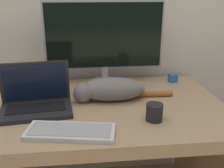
{
  "coord_description": "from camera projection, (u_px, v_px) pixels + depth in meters",
  "views": [
    {
      "loc": [
        -0.01,
        -0.82,
        1.28
      ],
      "look_at": [
        0.11,
        0.36,
        0.85
      ],
      "focal_mm": 42.0,
      "sensor_mm": 36.0,
      "label": 1
    }
  ],
  "objects": [
    {
      "name": "coffee_mug",
      "position": [
        154.0,
        112.0,
        1.15
      ],
      "size": [
        0.07,
        0.07,
        0.08
      ],
      "color": "#232328",
      "rests_on": "desk"
    },
    {
      "name": "external_keyboard",
      "position": [
        71.0,
        132.0,
        1.05
      ],
      "size": [
        0.37,
        0.2,
        0.02
      ],
      "rotation": [
        0.0,
        0.0,
        -0.17
      ],
      "color": "white",
      "rests_on": "desk"
    },
    {
      "name": "small_toy",
      "position": [
        173.0,
        78.0,
        1.64
      ],
      "size": [
        0.05,
        0.05,
        0.05
      ],
      "color": "#2D6BB7",
      "rests_on": "desk"
    },
    {
      "name": "monitor",
      "position": [
        104.0,
        41.0,
        1.51
      ],
      "size": [
        0.69,
        0.19,
        0.49
      ],
      "color": "#B2B2B7",
      "rests_on": "desk"
    },
    {
      "name": "laptop",
      "position": [
        36.0,
        101.0,
        1.25
      ],
      "size": [
        0.35,
        0.25,
        0.23
      ],
      "rotation": [
        0.0,
        0.0,
        0.11
      ],
      "color": "#232326",
      "rests_on": "desk"
    },
    {
      "name": "desk",
      "position": [
        90.0,
        132.0,
        1.38
      ],
      "size": [
        1.36,
        0.79,
        0.73
      ],
      "color": "tan",
      "rests_on": "ground_plane"
    },
    {
      "name": "cat",
      "position": [
        110.0,
        89.0,
        1.36
      ],
      "size": [
        0.53,
        0.16,
        0.12
      ],
      "rotation": [
        0.0,
        0.0,
        -0.04
      ],
      "color": "gray",
      "rests_on": "desk"
    }
  ]
}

